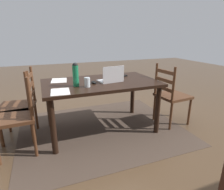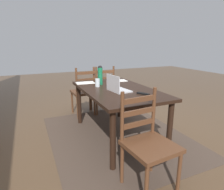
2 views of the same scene
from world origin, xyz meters
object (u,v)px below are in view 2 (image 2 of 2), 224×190
(chair_left_far, at_px, (148,143))
(drinking_glass, at_px, (97,83))
(water_bottle, at_px, (100,75))
(tv_remote, at_px, (143,94))
(dining_table, at_px, (117,95))
(chair_right_near, at_px, (102,90))
(chair_right_far, at_px, (84,92))
(laptop, at_px, (117,87))
(computer_mouse, at_px, (109,86))

(chair_left_far, xyz_separation_m, drinking_glass, (1.32, 0.02, 0.34))
(chair_left_far, bearing_deg, water_bottle, -2.75)
(water_bottle, xyz_separation_m, tv_remote, (-0.79, -0.29, -0.15))
(dining_table, xyz_separation_m, chair_left_far, (-1.08, 0.19, -0.19))
(dining_table, relative_size, chair_right_near, 1.66)
(chair_right_near, distance_m, water_bottle, 0.89)
(water_bottle, bearing_deg, chair_right_far, 5.13)
(chair_right_near, xyz_separation_m, tv_remote, (-1.50, 0.02, 0.29))
(drinking_glass, bearing_deg, chair_right_far, -1.81)
(dining_table, bearing_deg, tv_remote, -158.49)
(dining_table, relative_size, chair_left_far, 1.66)
(chair_right_near, xyz_separation_m, laptop, (-1.21, 0.25, 0.33))
(chair_right_far, bearing_deg, chair_right_near, -89.94)
(chair_right_near, height_order, drinking_glass, chair_right_near)
(chair_right_near, distance_m, tv_remote, 1.53)
(chair_right_far, bearing_deg, dining_table, -170.26)
(chair_right_far, bearing_deg, drinking_glass, 178.19)
(chair_left_far, relative_size, water_bottle, 3.18)
(water_bottle, relative_size, tv_remote, 1.76)
(chair_left_far, bearing_deg, laptop, -7.09)
(computer_mouse, bearing_deg, chair_left_far, 165.14)
(chair_right_far, xyz_separation_m, drinking_glass, (-0.84, 0.03, 0.34))
(chair_right_near, relative_size, computer_mouse, 9.50)
(chair_right_far, height_order, tv_remote, chair_right_far)
(laptop, distance_m, computer_mouse, 0.26)
(chair_right_near, xyz_separation_m, drinking_glass, (-0.84, 0.39, 0.34))
(dining_table, relative_size, water_bottle, 5.29)
(chair_right_near, distance_m, computer_mouse, 1.03)
(chair_left_far, relative_size, tv_remote, 5.59)
(drinking_glass, bearing_deg, laptop, -159.91)
(laptop, height_order, drinking_glass, laptop)
(chair_right_far, relative_size, laptop, 2.75)
(laptop, relative_size, tv_remote, 2.03)
(dining_table, height_order, drinking_glass, drinking_glass)
(water_bottle, relative_size, computer_mouse, 2.99)
(chair_right_far, height_order, computer_mouse, chair_right_far)
(chair_left_far, bearing_deg, tv_remote, -28.45)
(laptop, bearing_deg, chair_right_near, -11.84)
(computer_mouse, bearing_deg, dining_table, -158.72)
(dining_table, height_order, chair_right_far, chair_right_far)
(chair_left_far, xyz_separation_m, laptop, (0.94, -0.12, 0.33))
(chair_right_far, distance_m, drinking_glass, 0.90)
(drinking_glass, relative_size, tv_remote, 0.71)
(chair_left_far, height_order, computer_mouse, chair_left_far)
(laptop, bearing_deg, computer_mouse, -0.16)
(chair_right_far, relative_size, drinking_glass, 7.89)
(chair_right_near, height_order, laptop, laptop)
(chair_left_far, xyz_separation_m, computer_mouse, (1.20, -0.12, 0.29))
(chair_right_near, distance_m, chair_right_far, 0.37)
(computer_mouse, height_order, tv_remote, computer_mouse)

